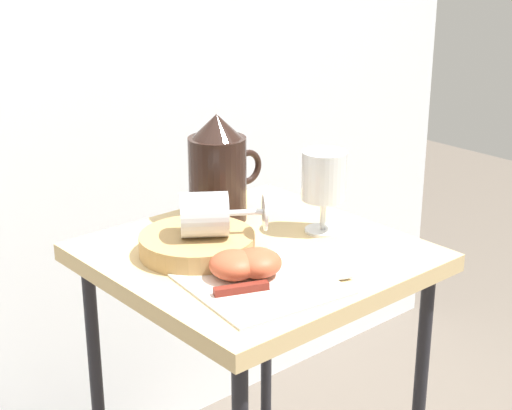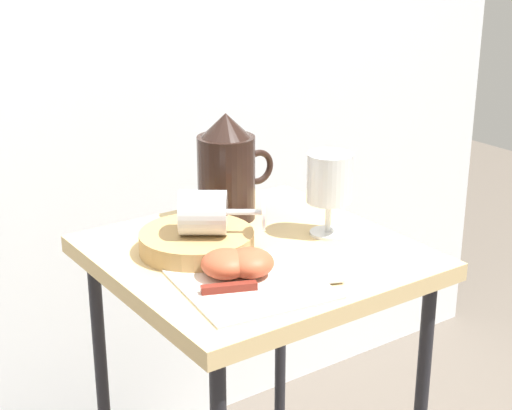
% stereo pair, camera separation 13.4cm
% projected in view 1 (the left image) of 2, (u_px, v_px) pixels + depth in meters
% --- Properties ---
extents(table, '(0.50, 0.49, 0.73)m').
position_uv_depth(table, '(256.00, 292.00, 1.40)').
color(table, tan).
rests_on(table, ground_plane).
extents(linen_napkin, '(0.24, 0.24, 0.00)m').
position_uv_depth(linen_napkin, '(261.00, 284.00, 1.24)').
color(linen_napkin, silver).
rests_on(linen_napkin, table).
extents(basket_tray, '(0.19, 0.19, 0.03)m').
position_uv_depth(basket_tray, '(197.00, 244.00, 1.34)').
color(basket_tray, tan).
rests_on(basket_tray, table).
extents(pitcher, '(0.16, 0.11, 0.20)m').
position_uv_depth(pitcher, '(218.00, 177.00, 1.48)').
color(pitcher, black).
rests_on(pitcher, table).
extents(wine_glass_upright, '(0.08, 0.08, 0.15)m').
position_uv_depth(wine_glass_upright, '(324.00, 180.00, 1.41)').
color(wine_glass_upright, silver).
rests_on(wine_glass_upright, table).
extents(wine_glass_tipped_near, '(0.16, 0.14, 0.08)m').
position_uv_depth(wine_glass_tipped_near, '(207.00, 214.00, 1.32)').
color(wine_glass_tipped_near, silver).
rests_on(wine_glass_tipped_near, basket_tray).
extents(apple_half_left, '(0.08, 0.08, 0.04)m').
position_uv_depth(apple_half_left, '(257.00, 263.00, 1.25)').
color(apple_half_left, '#C15133').
rests_on(apple_half_left, linen_napkin).
extents(apple_half_right, '(0.08, 0.08, 0.04)m').
position_uv_depth(apple_half_right, '(234.00, 265.00, 1.25)').
color(apple_half_right, '#C15133').
rests_on(apple_half_right, linen_napkin).
extents(knife, '(0.21, 0.10, 0.01)m').
position_uv_depth(knife, '(263.00, 286.00, 1.21)').
color(knife, silver).
rests_on(knife, linen_napkin).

